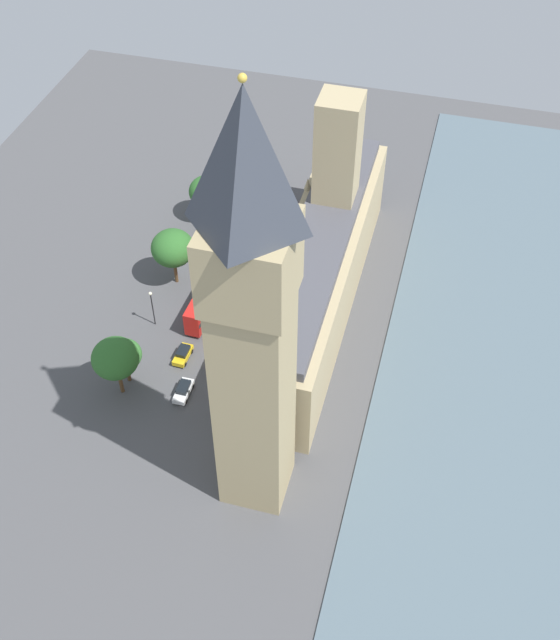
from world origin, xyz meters
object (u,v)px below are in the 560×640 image
at_px(plane_tree_slot_12, 207,192).
at_px(street_lamp_slot_14, 212,196).
at_px(pedestrian_corner, 224,411).
at_px(plane_tree_slot_10, 173,248).
at_px(pedestrian_kerbside, 274,272).
at_px(plane_tree_slot_11, 124,355).
at_px(parliament_building, 321,263).
at_px(double_decker_bus_by_river_gate, 264,213).
at_px(plane_tree_opposite_hall, 115,358).
at_px(car_white_near_tower, 183,390).
at_px(car_blue_midblock, 230,277).
at_px(car_silver_trailing, 246,253).
at_px(street_lamp_slot_13, 152,302).
at_px(clock_tower, 252,324).
at_px(pedestrian_far_end, 270,293).
at_px(double_decker_bus_leading, 203,304).
at_px(car_yellow_cab_under_trees, 183,354).

relative_size(plane_tree_slot_12, street_lamp_slot_14, 1.26).
bearing_deg(pedestrian_corner, plane_tree_slot_10, -39.28).
height_order(pedestrian_kerbside, plane_tree_slot_11, plane_tree_slot_11).
xyz_separation_m(parliament_building, double_decker_bus_by_river_gate, (14.11, -17.08, -5.96)).
distance_m(plane_tree_opposite_hall, street_lamp_slot_14, 42.29).
height_order(car_white_near_tower, plane_tree_slot_11, plane_tree_slot_11).
xyz_separation_m(car_blue_midblock, car_white_near_tower, (-0.87, 24.86, -0.00)).
bearing_deg(car_blue_midblock, car_silver_trailing, -97.12).
xyz_separation_m(double_decker_bus_by_river_gate, street_lamp_slot_14, (9.64, 0.52, 2.15)).
relative_size(pedestrian_corner, street_lamp_slot_14, 0.22).
bearing_deg(plane_tree_slot_10, plane_tree_slot_12, -89.28).
height_order(car_blue_midblock, pedestrian_kerbside, car_blue_midblock).
bearing_deg(car_white_near_tower, street_lamp_slot_13, -53.04).
bearing_deg(clock_tower, car_blue_midblock, -66.90).
bearing_deg(pedestrian_kerbside, pedestrian_far_end, 66.81).
xyz_separation_m(double_decker_bus_leading, plane_tree_slot_10, (7.18, -6.51, 4.69)).
relative_size(car_white_near_tower, street_lamp_slot_13, 0.65).
xyz_separation_m(pedestrian_corner, plane_tree_slot_10, (16.33, -24.48, 6.62)).
distance_m(clock_tower, plane_tree_slot_12, 62.16).
xyz_separation_m(plane_tree_slot_11, plane_tree_slot_12, (0.95, -39.55, 0.36)).
relative_size(pedestrian_corner, pedestrian_far_end, 1.02).
bearing_deg(car_yellow_cab_under_trees, pedestrian_kerbside, -109.46).
distance_m(double_decker_bus_leading, plane_tree_slot_12, 25.33).
bearing_deg(pedestrian_far_end, plane_tree_slot_10, -99.31).
bearing_deg(clock_tower, pedestrian_kerbside, -77.69).
distance_m(clock_tower, car_white_near_tower, 35.15).
distance_m(clock_tower, double_decker_bus_by_river_gate, 61.13).
bearing_deg(street_lamp_slot_13, double_decker_bus_leading, -151.66).
height_order(car_silver_trailing, street_lamp_slot_13, street_lamp_slot_13).
height_order(clock_tower, plane_tree_opposite_hall, clock_tower).
height_order(car_blue_midblock, double_decker_bus_leading, double_decker_bus_leading).
distance_m(car_blue_midblock, pedestrian_corner, 27.93).
bearing_deg(parliament_building, pedestrian_far_end, 5.15).
bearing_deg(pedestrian_corner, pedestrian_kerbside, -71.31).
bearing_deg(car_yellow_cab_under_trees, plane_tree_slot_11, 46.57).
bearing_deg(clock_tower, street_lamp_slot_14, -65.50).
distance_m(plane_tree_slot_12, street_lamp_slot_13, 27.80).
relative_size(clock_tower, plane_tree_slot_12, 6.76).
bearing_deg(plane_tree_opposite_hall, car_yellow_cab_under_trees, -126.98).
height_order(double_decker_bus_by_river_gate, plane_tree_slot_12, plane_tree_slot_12).
relative_size(plane_tree_slot_11, street_lamp_slot_14, 1.13).
bearing_deg(clock_tower, pedestrian_far_end, -76.94).
bearing_deg(plane_tree_slot_12, car_yellow_cab_under_trees, 102.17).
height_order(double_decker_bus_by_river_gate, car_blue_midblock, double_decker_bus_by_river_gate).
distance_m(pedestrian_kerbside, pedestrian_far_end, 5.31).
bearing_deg(clock_tower, plane_tree_slot_10, -54.69).
distance_m(double_decker_bus_leading, plane_tree_slot_10, 10.76).
relative_size(street_lamp_slot_13, street_lamp_slot_14, 1.01).
relative_size(car_yellow_cab_under_trees, plane_tree_slot_11, 0.55).
distance_m(double_decker_bus_by_river_gate, street_lamp_slot_13, 30.43).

